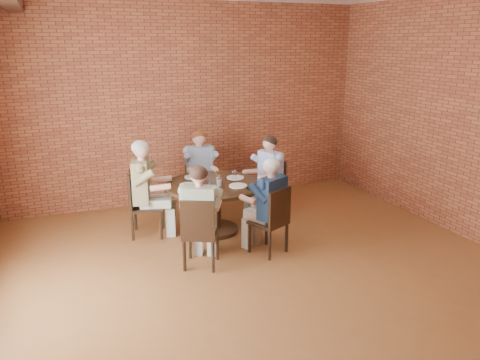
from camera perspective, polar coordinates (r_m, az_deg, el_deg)
name	(u,v)px	position (r m, az deg, el deg)	size (l,w,h in m)	color
floor	(271,289)	(5.55, 3.78, -13.11)	(7.00, 7.00, 0.00)	brown
wall_back	(184,105)	(8.18, -6.82, 9.10)	(7.00, 7.00, 0.00)	brown
dining_table	(214,198)	(6.90, -3.18, -2.19)	(1.42, 1.42, 0.75)	black
chair_a	(271,186)	(7.56, 3.82, -0.69)	(0.52, 0.52, 0.93)	black
diner_a	(267,177)	(7.47, 3.36, 0.33)	(0.52, 0.64, 1.32)	#4762B9
chair_b	(199,180)	(7.88, -4.98, 0.04)	(0.47, 0.47, 0.94)	black
diner_b	(200,172)	(7.75, -4.87, 1.00)	(0.54, 0.66, 1.35)	#8797AC
chair_c	(140,201)	(6.93, -12.09, -2.49)	(0.57, 0.57, 0.98)	black
diner_c	(146,189)	(6.86, -11.38, -1.05)	(0.57, 0.71, 1.41)	brown
chair_d	(199,231)	(5.81, -4.97, -6.19)	(0.56, 0.56, 0.93)	black
diner_d	(200,217)	(5.82, -4.86, -4.48)	(0.52, 0.64, 1.32)	gray
chair_e	(273,219)	(6.18, 4.06, -4.72)	(0.55, 0.55, 0.93)	black
diner_e	(269,206)	(6.18, 3.50, -3.22)	(0.51, 0.63, 1.31)	#172842
plate_a	(235,178)	(7.10, -0.58, 0.31)	(0.26, 0.26, 0.01)	white
plate_b	(193,177)	(7.16, -5.77, 0.37)	(0.26, 0.26, 0.01)	white
plate_c	(189,185)	(6.77, -6.29, -0.59)	(0.26, 0.26, 0.01)	white
plate_d	(238,186)	(6.70, -0.23, -0.69)	(0.26, 0.26, 0.01)	white
glass_a	(234,175)	(7.01, -0.71, 0.64)	(0.07, 0.07, 0.14)	white
glass_b	(218,176)	(6.97, -2.70, 0.51)	(0.07, 0.07, 0.14)	white
glass_c	(202,174)	(7.08, -4.63, 0.74)	(0.07, 0.07, 0.14)	white
glass_d	(196,180)	(6.78, -5.35, 0.01)	(0.07, 0.07, 0.14)	white
glass_e	(197,182)	(6.69, -5.24, -0.23)	(0.07, 0.07, 0.14)	white
glass_f	(207,187)	(6.46, -3.99, -0.81)	(0.07, 0.07, 0.14)	white
glass_g	(219,181)	(6.70, -2.57, -0.15)	(0.07, 0.07, 0.14)	white
smartphone	(249,188)	(6.60, 1.08, -0.98)	(0.06, 0.12, 0.01)	black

